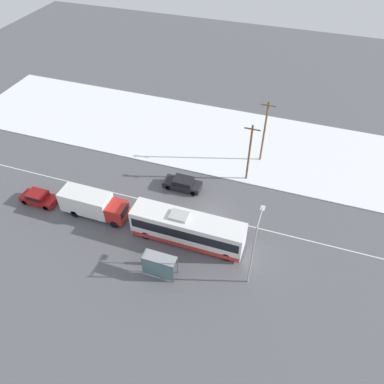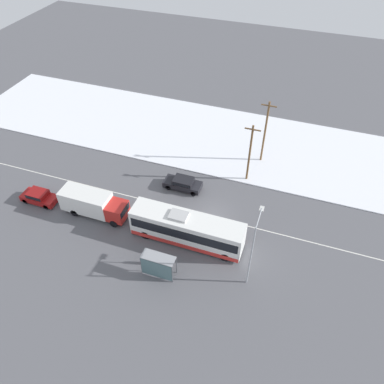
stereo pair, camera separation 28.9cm
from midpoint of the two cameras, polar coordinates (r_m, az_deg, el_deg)
name	(u,v)px [view 2 (the right image)]	position (r m, az deg, el deg)	size (l,w,h in m)	color
ground_plane	(211,217)	(40.84, 3.19, -3.81)	(120.00, 120.00, 0.00)	#56565B
snow_lot	(243,143)	(51.48, 7.93, 7.37)	(80.00, 15.73, 0.12)	white
lane_marking_center	(211,217)	(40.84, 3.19, -3.81)	(60.00, 0.12, 0.00)	silver
city_bus	(187,229)	(37.32, -0.54, -5.67)	(11.44, 2.57, 3.51)	white
box_truck	(93,203)	(41.38, -14.69, -1.66)	(7.37, 2.30, 2.80)	silver
sedan_car	(183,183)	(43.57, -1.20, 1.36)	(4.40, 1.80, 1.43)	black
parked_car_near_truck	(39,196)	(45.25, -22.13, -0.62)	(4.08, 1.80, 1.44)	maroon
pedestrian_at_stop	(158,257)	(36.05, -4.96, -9.85)	(0.64, 0.29, 1.79)	#23232D
bus_shelter	(157,264)	(34.84, -5.05, -10.91)	(3.15, 1.20, 2.40)	gray
streetlamp	(253,245)	(32.49, 9.60, -7.96)	(0.36, 2.74, 7.62)	#9EA3A8
utility_pole_roadside	(250,153)	(43.28, 8.99, 5.93)	(1.80, 0.24, 7.63)	brown
utility_pole_snowlot	(265,132)	(46.41, 11.25, 9.02)	(1.80, 0.24, 8.39)	brown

